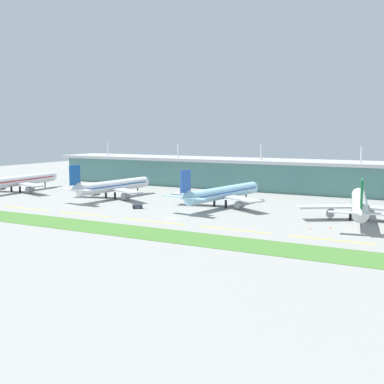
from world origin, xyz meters
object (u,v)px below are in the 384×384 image
(airliner_near_middle, at_px, (112,186))
(safety_cone_left_wingtip, at_px, (310,228))
(airliner_far_middle, at_px, (359,204))
(airliner_center, at_px, (222,193))
(safety_cone_right_wingtip, at_px, (330,228))
(airliner_nearest, at_px, (17,181))
(pushback_tug, at_px, (137,206))

(airliner_near_middle, distance_m, safety_cone_left_wingtip, 115.65)
(airliner_far_middle, bearing_deg, airliner_center, 175.59)
(airliner_center, height_order, safety_cone_right_wingtip, airliner_center)
(airliner_far_middle, xyz_separation_m, safety_cone_right_wingtip, (-6.20, -22.71, -6.10))
(safety_cone_left_wingtip, distance_m, safety_cone_right_wingtip, 7.57)
(airliner_nearest, bearing_deg, airliner_far_middle, 0.26)
(airliner_nearest, height_order, safety_cone_right_wingtip, airliner_nearest)
(airliner_nearest, distance_m, safety_cone_right_wingtip, 183.33)
(airliner_nearest, xyz_separation_m, safety_cone_right_wingtip, (181.92, -21.84, -6.10))
(airliner_near_middle, xyz_separation_m, airliner_far_middle, (123.74, -3.59, 0.01))
(airliner_nearest, height_order, safety_cone_left_wingtip, airliner_nearest)
(airliner_near_middle, distance_m, safety_cone_right_wingtip, 120.60)
(airliner_center, bearing_deg, pushback_tug, -144.76)
(airliner_nearest, height_order, airliner_center, same)
(safety_cone_right_wingtip, bearing_deg, pushback_tug, 176.71)
(airliner_far_middle, distance_m, pushback_tug, 95.23)
(airliner_center, bearing_deg, airliner_nearest, -177.46)
(airliner_nearest, distance_m, airliner_near_middle, 64.54)
(airliner_nearest, xyz_separation_m, airliner_center, (126.49, 5.62, -0.00))
(pushback_tug, bearing_deg, safety_cone_left_wingtip, -6.59)
(airliner_nearest, relative_size, airliner_far_middle, 1.01)
(airliner_near_middle, xyz_separation_m, airliner_center, (62.11, 1.17, 0.00))
(pushback_tug, bearing_deg, airliner_center, 35.24)
(airliner_nearest, xyz_separation_m, safety_cone_left_wingtip, (175.73, -26.19, -6.10))
(airliner_near_middle, bearing_deg, pushback_tug, -35.07)
(airliner_near_middle, bearing_deg, airliner_far_middle, -1.66)
(pushback_tug, bearing_deg, airliner_nearest, 169.92)
(airliner_near_middle, height_order, pushback_tug, airliner_near_middle)
(airliner_center, xyz_separation_m, safety_cone_left_wingtip, (49.24, -31.81, -6.10))
(airliner_nearest, relative_size, airliner_near_middle, 1.13)
(airliner_nearest, height_order, pushback_tug, airliner_nearest)
(safety_cone_right_wingtip, bearing_deg, safety_cone_left_wingtip, -144.90)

